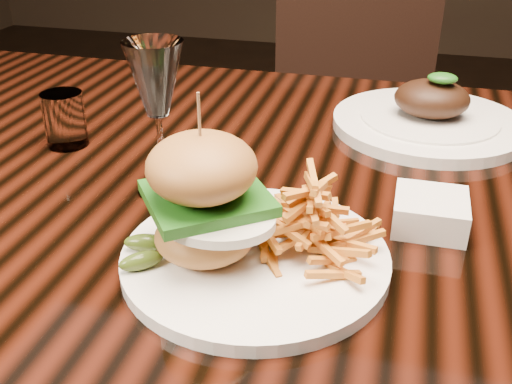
% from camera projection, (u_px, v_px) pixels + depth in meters
% --- Properties ---
extents(dining_table, '(1.60, 0.90, 0.75)m').
position_uv_depth(dining_table, '(291.00, 223.00, 0.86)').
color(dining_table, black).
rests_on(dining_table, ground).
extents(burger_plate, '(0.28, 0.28, 0.19)m').
position_uv_depth(burger_plate, '(254.00, 221.00, 0.61)').
color(burger_plate, white).
rests_on(burger_plate, dining_table).
extents(ramekin, '(0.09, 0.09, 0.04)m').
position_uv_depth(ramekin, '(430.00, 212.00, 0.69)').
color(ramekin, white).
rests_on(ramekin, dining_table).
extents(wine_glass, '(0.07, 0.07, 0.20)m').
position_uv_depth(wine_glass, '(156.00, 84.00, 0.71)').
color(wine_glass, white).
rests_on(wine_glass, dining_table).
extents(water_tumbler, '(0.06, 0.06, 0.08)m').
position_uv_depth(water_tumbler, '(65.00, 119.00, 0.89)').
color(water_tumbler, white).
rests_on(water_tumbler, dining_table).
extents(far_dish, '(0.30, 0.30, 0.10)m').
position_uv_depth(far_dish, '(429.00, 118.00, 0.96)').
color(far_dish, white).
rests_on(far_dish, dining_table).
extents(chair_far, '(0.55, 0.56, 0.95)m').
position_uv_depth(chair_far, '(357.00, 104.00, 1.68)').
color(chair_far, black).
rests_on(chair_far, ground).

